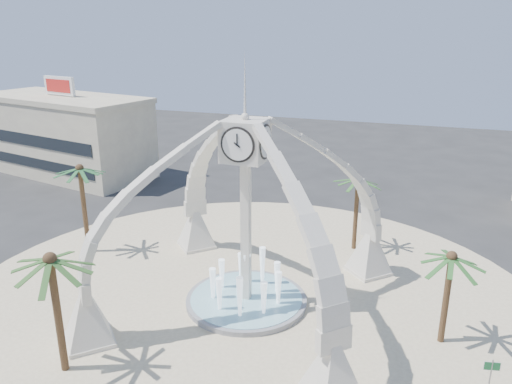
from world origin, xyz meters
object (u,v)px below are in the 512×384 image
(fountain, at_px, (246,299))
(street_sign, at_px, (491,371))
(clock_tower, at_px, (246,212))
(palm_south, at_px, (50,261))
(palm_north, at_px, (358,180))
(palm_east, at_px, (452,258))
(palm_west, at_px, (80,170))

(fountain, xyz_separation_m, street_sign, (14.36, -4.35, 1.27))
(clock_tower, height_order, fountain, clock_tower)
(palm_south, bearing_deg, palm_north, 59.33)
(palm_east, bearing_deg, palm_west, 172.77)
(fountain, distance_m, palm_south, 13.26)
(clock_tower, distance_m, palm_west, 15.26)
(clock_tower, bearing_deg, palm_north, 63.80)
(fountain, height_order, palm_west, palm_west)
(clock_tower, relative_size, street_sign, 8.24)
(palm_east, distance_m, street_sign, 6.03)
(fountain, xyz_separation_m, palm_west, (-14.92, 3.19, 6.68))
(fountain, xyz_separation_m, palm_north, (5.39, 10.96, 5.68))
(palm_east, distance_m, palm_south, 21.17)
(palm_west, relative_size, palm_south, 1.07)
(palm_north, height_order, street_sign, palm_north)
(fountain, height_order, palm_south, palm_south)
(clock_tower, height_order, palm_east, clock_tower)
(fountain, distance_m, palm_west, 16.65)
(palm_west, height_order, palm_south, palm_west)
(palm_north, distance_m, palm_south, 23.89)
(fountain, bearing_deg, palm_north, 63.80)
(palm_east, xyz_separation_m, palm_north, (-6.80, 11.21, 0.57))
(palm_north, relative_size, palm_south, 0.92)
(clock_tower, height_order, palm_south, clock_tower)
(palm_south, bearing_deg, palm_west, 122.47)
(fountain, relative_size, palm_north, 1.18)
(palm_west, bearing_deg, clock_tower, -12.08)
(palm_west, xyz_separation_m, palm_south, (8.13, -12.78, -0.52))
(street_sign, bearing_deg, palm_south, -178.17)
(street_sign, bearing_deg, clock_tower, 151.08)
(palm_north, xyz_separation_m, street_sign, (8.97, -15.31, -4.41))
(palm_east, relative_size, palm_south, 0.84)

